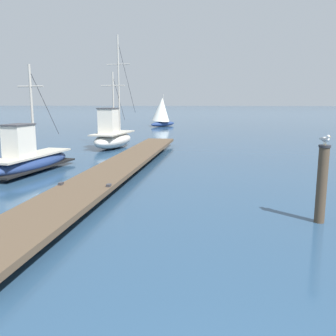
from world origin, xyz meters
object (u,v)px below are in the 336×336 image
perched_seagull (325,139)px  distant_sailboat (162,112)px  fishing_boat_2 (30,159)px  mooring_piling (322,183)px  fishing_boat_0 (112,136)px

perched_seagull → distant_sailboat: distant_sailboat is taller
perched_seagull → distant_sailboat: (-8.25, 34.90, -0.45)m
perched_seagull → distant_sailboat: size_ratio=0.09×
fishing_boat_2 → mooring_piling: fishing_boat_2 is taller
fishing_boat_2 → fishing_boat_0: bearing=79.9°
mooring_piling → fishing_boat_2: bearing=151.6°
fishing_boat_0 → perched_seagull: fishing_boat_0 is taller
mooring_piling → distant_sailboat: 35.87m
fishing_boat_0 → mooring_piling: size_ratio=3.65×
fishing_boat_0 → fishing_boat_2: (-1.54, -8.60, -0.20)m
perched_seagull → fishing_boat_2: bearing=151.6°
fishing_boat_0 → perched_seagull: size_ratio=19.76×
fishing_boat_2 → perched_seagull: size_ratio=14.18×
fishing_boat_0 → perched_seagull: bearing=-57.5°
perched_seagull → distant_sailboat: 35.86m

